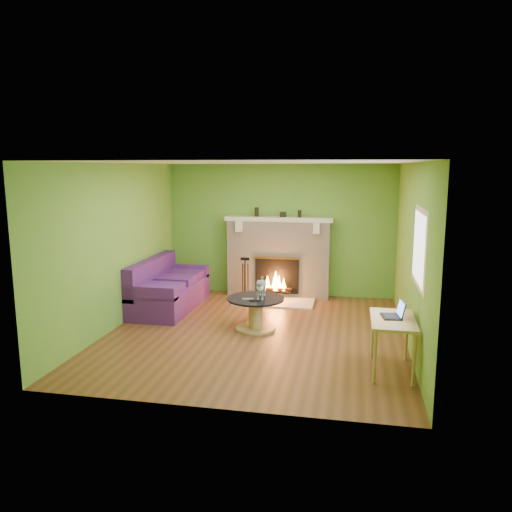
{
  "coord_description": "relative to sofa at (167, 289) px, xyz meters",
  "views": [
    {
      "loc": [
        1.42,
        -7.26,
        2.53
      ],
      "look_at": [
        -0.08,
        0.4,
        1.14
      ],
      "focal_mm": 35.0,
      "sensor_mm": 36.0,
      "label": 1
    }
  ],
  "objects": [
    {
      "name": "remote_silver",
      "position": [
        1.72,
        -1.01,
        0.17
      ],
      "size": [
        0.18,
        0.09,
        0.02
      ],
      "primitive_type": "cube",
      "rotation": [
        0.0,
        0.0,
        0.29
      ],
      "color": "gray",
      "rests_on": "coffee_table"
    },
    {
      "name": "cat",
      "position": [
        1.9,
        -0.84,
        0.33
      ],
      "size": [
        0.22,
        0.54,
        0.33
      ],
      "primitive_type": null,
      "rotation": [
        0.0,
        0.0,
        0.05
      ],
      "color": "#5E5E62",
      "rests_on": "coffee_table"
    },
    {
      "name": "floor",
      "position": [
        1.86,
        -1.08,
        -0.35
      ],
      "size": [
        5.0,
        5.0,
        0.0
      ],
      "primitive_type": "plane",
      "color": "#5A3419",
      "rests_on": "ground"
    },
    {
      "name": "hearth",
      "position": [
        1.86,
        0.72,
        -0.33
      ],
      "size": [
        1.5,
        0.75,
        0.03
      ],
      "primitive_type": "cube",
      "color": "beige",
      "rests_on": "floor"
    },
    {
      "name": "desk",
      "position": [
        3.81,
        -2.18,
        0.25
      ],
      "size": [
        0.54,
        0.93,
        0.68
      ],
      "color": "tan",
      "rests_on": "floor"
    },
    {
      "name": "wall_front",
      "position": [
        1.86,
        -3.58,
        0.95
      ],
      "size": [
        5.0,
        0.0,
        5.0
      ],
      "primitive_type": "plane",
      "rotation": [
        -1.57,
        0.0,
        0.0
      ],
      "color": "#599731",
      "rests_on": "floor"
    },
    {
      "name": "laptop",
      "position": [
        3.79,
        -2.13,
        0.45
      ],
      "size": [
        0.3,
        0.33,
        0.22
      ],
      "primitive_type": null,
      "rotation": [
        0.0,
        0.0,
        0.14
      ],
      "color": "black",
      "rests_on": "desk"
    },
    {
      "name": "fire_tools",
      "position": [
        1.26,
        0.87,
        0.08
      ],
      "size": [
        0.21,
        0.21,
        0.8
      ],
      "primitive_type": null,
      "color": "black",
      "rests_on": "hearth"
    },
    {
      "name": "wall_left",
      "position": [
        -0.39,
        -1.08,
        0.95
      ],
      "size": [
        0.0,
        5.0,
        5.0
      ],
      "primitive_type": "plane",
      "rotation": [
        1.57,
        0.0,
        1.57
      ],
      "color": "#599731",
      "rests_on": "floor"
    },
    {
      "name": "mantel_vase_left",
      "position": [
        1.42,
        1.25,
        1.32
      ],
      "size": [
        0.08,
        0.08,
        0.18
      ],
      "primitive_type": "cylinder",
      "color": "black",
      "rests_on": "mantel"
    },
    {
      "name": "mantel",
      "position": [
        1.86,
        1.22,
        1.19
      ],
      "size": [
        2.1,
        0.28,
        0.08
      ],
      "primitive_type": "cube",
      "color": "beige",
      "rests_on": "fireplace"
    },
    {
      "name": "ceiling",
      "position": [
        1.86,
        -1.08,
        2.25
      ],
      "size": [
        5.0,
        5.0,
        0.0
      ],
      "primitive_type": "plane",
      "rotation": [
        3.14,
        0.0,
        0.0
      ],
      "color": "white",
      "rests_on": "wall_back"
    },
    {
      "name": "coffee_table",
      "position": [
        1.82,
        -0.89,
        -0.05
      ],
      "size": [
        0.9,
        0.9,
        0.51
      ],
      "color": "tan",
      "rests_on": "floor"
    },
    {
      "name": "mantel_box",
      "position": [
        1.94,
        1.25,
        1.28
      ],
      "size": [
        0.12,
        0.08,
        0.1
      ],
      "primitive_type": "cube",
      "color": "black",
      "rests_on": "mantel"
    },
    {
      "name": "window_pane",
      "position": [
        4.09,
        -1.98,
        1.2
      ],
      "size": [
        0.0,
        1.06,
        1.06
      ],
      "primitive_type": "plane",
      "rotation": [
        1.57,
        0.0,
        -1.57
      ],
      "color": "white",
      "rests_on": "wall_right"
    },
    {
      "name": "fireplace",
      "position": [
        1.86,
        1.24,
        0.42
      ],
      "size": [
        2.1,
        0.46,
        1.58
      ],
      "color": "beige",
      "rests_on": "floor"
    },
    {
      "name": "remote_black",
      "position": [
        1.84,
        -1.07,
        0.17
      ],
      "size": [
        0.16,
        0.05,
        0.02
      ],
      "primitive_type": "cube",
      "rotation": [
        0.0,
        0.0,
        0.07
      ],
      "color": "black",
      "rests_on": "coffee_table"
    },
    {
      "name": "window_frame",
      "position": [
        4.1,
        -1.98,
        1.2
      ],
      "size": [
        0.0,
        1.2,
        1.2
      ],
      "primitive_type": "plane",
      "rotation": [
        1.57,
        0.0,
        -1.57
      ],
      "color": "silver",
      "rests_on": "wall_right"
    },
    {
      "name": "wall_right",
      "position": [
        4.11,
        -1.08,
        0.95
      ],
      "size": [
        0.0,
        5.0,
        5.0
      ],
      "primitive_type": "plane",
      "rotation": [
        1.57,
        0.0,
        -1.57
      ],
      "color": "#599731",
      "rests_on": "floor"
    },
    {
      "name": "mantel_vase_right",
      "position": [
        2.26,
        1.25,
        1.3
      ],
      "size": [
        0.07,
        0.07,
        0.14
      ],
      "primitive_type": "cylinder",
      "color": "black",
      "rests_on": "mantel"
    },
    {
      "name": "sofa",
      "position": [
        0.0,
        0.0,
        0.0
      ],
      "size": [
        0.9,
        2.0,
        0.9
      ],
      "color": "#451960",
      "rests_on": "floor"
    },
    {
      "name": "wall_back",
      "position": [
        1.86,
        1.42,
        0.95
      ],
      "size": [
        5.0,
        0.0,
        5.0
      ],
      "primitive_type": "plane",
      "rotation": [
        1.57,
        0.0,
        0.0
      ],
      "color": "#599731",
      "rests_on": "floor"
    }
  ]
}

